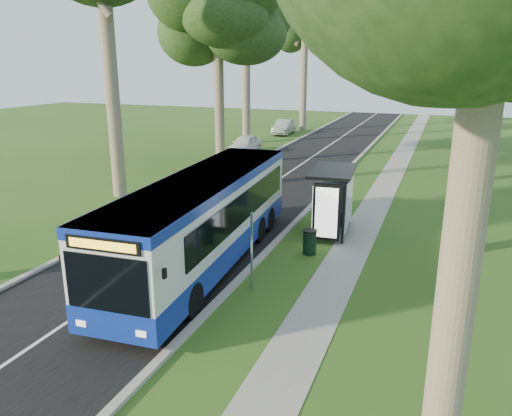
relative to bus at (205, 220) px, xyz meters
The scene contains 14 objects.
ground 2.59m from the bus, 28.69° to the right, with size 120.00×120.00×0.00m, color #2F5019.
road 9.39m from the bus, 101.14° to the left, with size 7.00×100.00×0.02m, color black.
kerb_east 9.37m from the bus, 79.28° to the left, with size 0.25×100.00×0.12m, color #9E9B93.
kerb_west 10.62m from the bus, 120.25° to the left, with size 0.25×100.00×0.12m, color #9E9B93.
centre_line 9.39m from the bus, 101.14° to the left, with size 0.12×100.00×0.01m, color white.
footpath 10.35m from the bus, 62.51° to the left, with size 1.50×100.00×0.02m, color gray.
bus is the anchor object (origin of this frame).
bus_stop_sign 2.73m from the bus, 30.41° to the right, with size 0.15×0.36×2.63m.
bus_shelter 5.96m from the bus, 52.52° to the left, with size 2.03×3.39×2.79m.
litter_bin 4.21m from the bus, 35.43° to the left, with size 0.56×0.56×0.97m.
car_white 23.13m from the bus, 108.53° to the left, with size 1.73×4.30×1.46m, color white.
car_silver 34.42m from the bus, 103.05° to the left, with size 1.54×4.41×1.45m, color #9A9DA1.
tree_west_e 39.17m from the bus, 100.37° to the left, with size 5.20×5.20×16.74m.
tree_east_d 31.66m from the bus, 71.52° to the left, with size 5.20×5.20×13.00m.
Camera 1 is at (6.07, -14.31, 7.17)m, focal length 35.00 mm.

